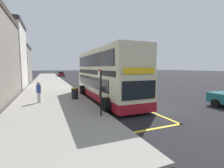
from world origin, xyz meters
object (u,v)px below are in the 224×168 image
object	(u,v)px
double_decker_bus	(105,77)
bus_stop_sign	(100,89)
litter_bin	(75,93)
parked_car_silver_far	(91,75)
parked_car_maroon_distant	(61,74)
pedestrian_waiting_near_sign	(39,91)

from	to	relation	value
double_decker_bus	bus_stop_sign	size ratio (longest dim) A/B	4.31
bus_stop_sign	litter_bin	bearing A→B (deg)	95.74
bus_stop_sign	parked_car_silver_far	distance (m)	39.14
bus_stop_sign	litter_bin	size ratio (longest dim) A/B	2.73
double_decker_bus	parked_car_maroon_distant	xyz separation A→B (m)	(-0.58, 40.35, -1.27)
double_decker_bus	parked_car_silver_far	world-z (taller)	double_decker_bus
parked_car_silver_far	pedestrian_waiting_near_sign	size ratio (longest dim) A/B	2.56
double_decker_bus	parked_car_maroon_distant	world-z (taller)	double_decker_bus
pedestrian_waiting_near_sign	double_decker_bus	bearing A→B (deg)	-1.34
pedestrian_waiting_near_sign	litter_bin	size ratio (longest dim) A/B	1.69
bus_stop_sign	litter_bin	world-z (taller)	bus_stop_sign
bus_stop_sign	parked_car_maroon_distant	xyz separation A→B (m)	(1.51, 45.28, -0.91)
parked_car_silver_far	litter_bin	bearing A→B (deg)	-104.74
parked_car_silver_far	pedestrian_waiting_near_sign	xyz separation A→B (m)	(-12.90, -32.91, 0.23)
parked_car_maroon_distant	litter_bin	xyz separation A→B (m)	(-2.07, -39.73, -0.17)
bus_stop_sign	parked_car_silver_far	bearing A→B (deg)	76.01
double_decker_bus	litter_bin	bearing A→B (deg)	166.72
parked_car_maroon_distant	pedestrian_waiting_near_sign	size ratio (longest dim) A/B	2.56
litter_bin	parked_car_silver_far	bearing A→B (deg)	72.83
parked_car_silver_far	litter_bin	size ratio (longest dim) A/B	4.32
double_decker_bus	litter_bin	distance (m)	3.08
parked_car_silver_far	parked_car_maroon_distant	xyz separation A→B (m)	(-7.95, 7.31, 0.00)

